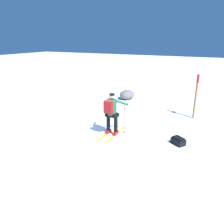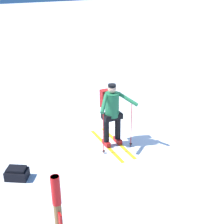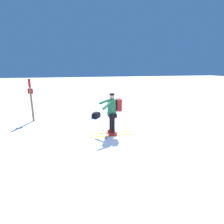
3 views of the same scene
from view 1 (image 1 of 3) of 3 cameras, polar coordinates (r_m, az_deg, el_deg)
ground_plane at (r=9.02m, az=-4.49°, el=-4.79°), size 80.00×80.00×0.00m
skier at (r=8.30m, az=-0.09°, el=0.17°), size 1.80×1.04×1.64m
dropped_backpack at (r=8.16m, az=16.91°, el=-7.26°), size 0.52×0.56×0.27m
trail_marker at (r=10.73m, az=21.13°, el=4.65°), size 0.24×0.11×2.06m
rock_boulder at (r=13.52m, az=3.96°, el=4.55°), size 1.02×0.87×0.56m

